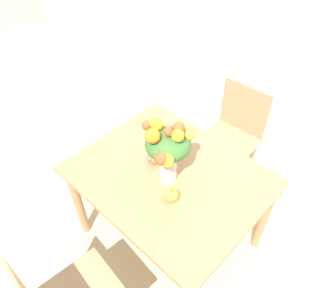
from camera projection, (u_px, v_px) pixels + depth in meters
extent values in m
plane|color=tan|center=(169.00, 236.00, 2.53)|extent=(12.00, 12.00, 0.00)
cube|color=silver|center=(307.00, 7.00, 2.33)|extent=(8.00, 0.06, 2.70)
cube|color=#9E754C|center=(170.00, 176.00, 2.03)|extent=(1.15, 0.92, 0.03)
cylinder|color=#9E754C|center=(78.00, 203.00, 2.33)|extent=(0.06, 0.06, 0.70)
cylinder|color=#9E754C|center=(158.00, 145.00, 2.75)|extent=(0.06, 0.06, 0.70)
cylinder|color=#9E754C|center=(264.00, 217.00, 2.24)|extent=(0.06, 0.06, 0.70)
cylinder|color=silver|center=(168.00, 165.00, 1.91)|extent=(0.10, 0.10, 0.24)
cylinder|color=silver|center=(168.00, 172.00, 1.96)|extent=(0.09, 0.09, 0.12)
cylinder|color=#38662D|center=(171.00, 163.00, 1.88)|extent=(0.01, 0.00, 0.29)
cylinder|color=#38662D|center=(171.00, 160.00, 1.90)|extent=(0.00, 0.01, 0.29)
cylinder|color=#38662D|center=(167.00, 158.00, 1.90)|extent=(0.01, 0.00, 0.29)
cylinder|color=#38662D|center=(164.00, 161.00, 1.89)|extent=(0.01, 0.01, 0.29)
cylinder|color=#38662D|center=(166.00, 163.00, 1.88)|extent=(0.00, 0.01, 0.29)
ellipsoid|color=#38662D|center=(168.00, 144.00, 1.79)|extent=(0.26, 0.26, 0.15)
sphere|color=yellow|center=(156.00, 125.00, 1.83)|extent=(0.06, 0.06, 0.06)
sphere|color=yellow|center=(167.00, 161.00, 1.67)|extent=(0.07, 0.07, 0.07)
sphere|color=yellow|center=(178.00, 135.00, 1.66)|extent=(0.07, 0.07, 0.07)
sphere|color=orange|center=(153.00, 136.00, 1.68)|extent=(0.08, 0.08, 0.08)
sphere|color=#D64C23|center=(169.00, 131.00, 1.70)|extent=(0.06, 0.06, 0.06)
sphere|color=#D64C23|center=(147.00, 125.00, 1.81)|extent=(0.06, 0.06, 0.06)
sphere|color=#D64C23|center=(179.00, 128.00, 1.68)|extent=(0.06, 0.06, 0.06)
sphere|color=yellow|center=(157.00, 124.00, 1.74)|extent=(0.07, 0.07, 0.07)
sphere|color=yellow|center=(153.00, 121.00, 1.79)|extent=(0.06, 0.06, 0.06)
sphere|color=#D64C23|center=(161.00, 159.00, 1.65)|extent=(0.07, 0.07, 0.07)
sphere|color=#AD9E33|center=(188.00, 134.00, 1.78)|extent=(0.08, 0.08, 0.08)
ellipsoid|color=gold|center=(172.00, 195.00, 1.87)|extent=(0.09, 0.09, 0.07)
cylinder|color=brown|center=(172.00, 191.00, 1.84)|extent=(0.01, 0.01, 0.01)
ellipsoid|color=#936642|center=(154.00, 158.00, 2.07)|extent=(0.09, 0.06, 0.07)
cone|color=orange|center=(156.00, 156.00, 2.08)|extent=(0.09, 0.09, 0.07)
sphere|color=#936642|center=(149.00, 159.00, 2.03)|extent=(0.03, 0.03, 0.03)
cube|color=#9E7A56|center=(227.00, 143.00, 2.62)|extent=(0.44, 0.44, 0.02)
cylinder|color=#9E7A56|center=(195.00, 164.00, 2.77)|extent=(0.04, 0.04, 0.45)
cylinder|color=#9E7A56|center=(229.00, 185.00, 2.61)|extent=(0.04, 0.04, 0.45)
cylinder|color=#9E7A56|center=(218.00, 143.00, 2.95)|extent=(0.04, 0.04, 0.45)
cylinder|color=#9E7A56|center=(251.00, 161.00, 2.79)|extent=(0.04, 0.04, 0.45)
cube|color=#9E7A56|center=(244.00, 109.00, 2.57)|extent=(0.40, 0.04, 0.42)
cylinder|color=#9E7A56|center=(98.00, 274.00, 2.09)|extent=(0.04, 0.04, 0.45)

